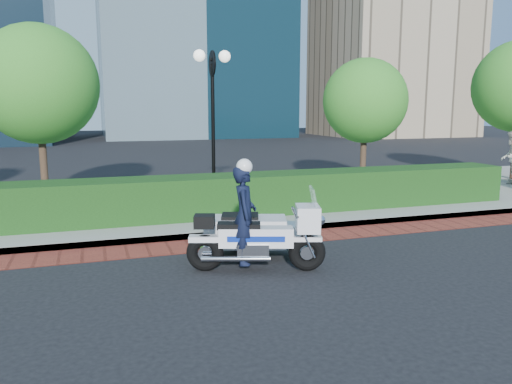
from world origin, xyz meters
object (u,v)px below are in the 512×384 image
object	(u,v)px
lamppost	(213,103)
tree_b	(38,85)
police_motorcycle	(250,229)
pedestrian	(511,157)
tree_c	(365,101)

from	to	relation	value
lamppost	tree_b	bearing A→B (deg)	163.89
lamppost	police_motorcycle	distance (m)	5.75
lamppost	pedestrian	world-z (taller)	lamppost
police_motorcycle	tree_c	bearing A→B (deg)	65.05
tree_c	pedestrian	world-z (taller)	tree_c
tree_b	police_motorcycle	xyz separation A→B (m)	(3.91, -6.55, -2.76)
tree_b	tree_c	distance (m)	10.01
tree_b	police_motorcycle	world-z (taller)	tree_b
tree_b	tree_c	size ratio (longest dim) A/B	1.14
tree_b	police_motorcycle	size ratio (longest dim) A/B	2.07
lamppost	pedestrian	xyz separation A→B (m)	(10.94, 0.39, -1.87)
police_motorcycle	pedestrian	size ratio (longest dim) A/B	1.26
tree_b	pedestrian	world-z (taller)	tree_b
tree_c	police_motorcycle	world-z (taller)	tree_c
lamppost	police_motorcycle	bearing A→B (deg)	-96.42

